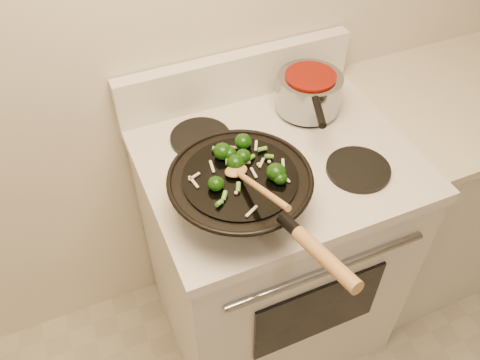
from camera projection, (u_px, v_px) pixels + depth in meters
name	position (u px, v px, depth m)	size (l,w,h in m)	color
stove	(270.00, 247.00, 1.80)	(0.78, 0.67, 1.08)	white
counter_unit	(451.00, 179.00, 2.05)	(0.89, 0.62, 0.91)	silver
wok	(241.00, 191.00, 1.27)	(0.36, 0.60, 0.19)	black
stirfry	(241.00, 160.00, 1.25)	(0.25, 0.25, 0.04)	black
wooden_spoon	(250.00, 181.00, 1.18)	(0.06, 0.26, 0.11)	#AC7843
saucepan	(309.00, 92.00, 1.56)	(0.20, 0.31, 0.12)	gray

